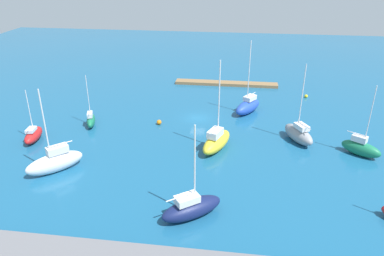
# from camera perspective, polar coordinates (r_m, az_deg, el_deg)

# --- Properties ---
(water) EXTENTS (160.00, 160.00, 0.00)m
(water) POSITION_cam_1_polar(r_m,az_deg,el_deg) (63.28, 0.87, 1.53)
(water) COLOR #19567F
(water) RESTS_ON ground
(pier_dock) EXTENTS (22.01, 2.41, 0.62)m
(pier_dock) POSITION_cam_1_polar(r_m,az_deg,el_deg) (80.56, 5.33, 6.91)
(pier_dock) COLOR olive
(pier_dock) RESTS_ON ground
(sailboat_red_far_north) EXTENTS (2.52, 5.36, 7.94)m
(sailboat_red_far_north) POSITION_cam_1_polar(r_m,az_deg,el_deg) (60.16, -23.43, -0.98)
(sailboat_red_far_north) COLOR red
(sailboat_red_far_north) RESTS_ON water
(sailboat_green_mid_basin) EXTENTS (2.63, 4.83, 8.48)m
(sailboat_green_mid_basin) POSITION_cam_1_polar(r_m,az_deg,el_deg) (62.43, -15.44, 1.23)
(sailboat_green_mid_basin) COLOR #19724C
(sailboat_green_mid_basin) RESTS_ON water
(sailboat_navy_center_basin) EXTENTS (7.09, 6.18, 10.72)m
(sailboat_navy_center_basin) POSITION_cam_1_polar(r_m,az_deg,el_deg) (39.81, -0.10, -12.24)
(sailboat_navy_center_basin) COLOR #141E4C
(sailboat_navy_center_basin) RESTS_ON water
(sailboat_yellow_lone_north) EXTENTS (4.92, 7.73, 13.03)m
(sailboat_yellow_lone_north) POSITION_cam_1_polar(r_m,az_deg,el_deg) (52.65, 3.83, -2.02)
(sailboat_yellow_lone_north) COLOR yellow
(sailboat_yellow_lone_north) RESTS_ON water
(sailboat_white_off_beacon) EXTENTS (6.67, 6.67, 11.31)m
(sailboat_white_off_beacon) POSITION_cam_1_polar(r_m,az_deg,el_deg) (50.46, -20.52, -4.90)
(sailboat_white_off_beacon) COLOR white
(sailboat_white_off_beacon) RESTS_ON water
(sailboat_blue_by_breakwater) EXTENTS (5.58, 6.95, 12.91)m
(sailboat_blue_by_breakwater) POSITION_cam_1_polar(r_m,az_deg,el_deg) (65.81, 8.67, 3.40)
(sailboat_blue_by_breakwater) COLOR #2347B2
(sailboat_blue_by_breakwater) RESTS_ON water
(sailboat_gray_west_end) EXTENTS (4.93, 6.69, 11.83)m
(sailboat_gray_west_end) POSITION_cam_1_polar(r_m,az_deg,el_deg) (57.12, 16.22, -0.85)
(sailboat_gray_west_end) COLOR gray
(sailboat_gray_west_end) RESTS_ON water
(sailboat_green_outer_mooring) EXTENTS (5.47, 4.62, 10.29)m
(sailboat_green_outer_mooring) POSITION_cam_1_polar(r_m,az_deg,el_deg) (56.28, 24.74, -2.79)
(sailboat_green_outer_mooring) COLOR #19724C
(sailboat_green_outer_mooring) RESTS_ON water
(mooring_buoy_orange) EXTENTS (0.81, 0.81, 0.81)m
(mooring_buoy_orange) POSITION_cam_1_polar(r_m,az_deg,el_deg) (61.00, -5.15, 0.90)
(mooring_buoy_orange) COLOR orange
(mooring_buoy_orange) RESTS_ON water
(mooring_buoy_yellow) EXTENTS (0.65, 0.65, 0.65)m
(mooring_buoy_yellow) POSITION_cam_1_polar(r_m,az_deg,el_deg) (76.04, 17.31, 4.75)
(mooring_buoy_yellow) COLOR yellow
(mooring_buoy_yellow) RESTS_ON water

